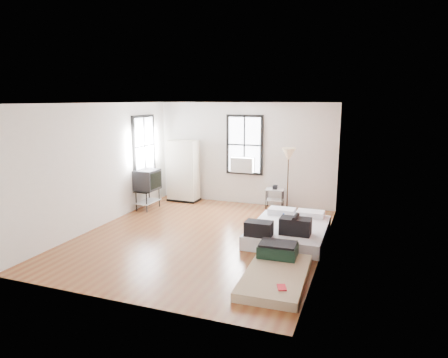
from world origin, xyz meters
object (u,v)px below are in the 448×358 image
at_px(mattress_bare, 276,269).
at_px(tv_stand, 147,181).
at_px(mattress_main, 288,230).
at_px(floor_lamp, 289,157).
at_px(wardrobe, 183,171).
at_px(side_table, 275,193).

bearing_deg(mattress_bare, tv_stand, 143.12).
bearing_deg(tv_stand, mattress_main, -12.78).
bearing_deg(tv_stand, floor_lamp, 19.48).
height_order(wardrobe, tv_stand, wardrobe).
height_order(wardrobe, side_table, wardrobe).
bearing_deg(mattress_bare, mattress_main, 93.34).
height_order(mattress_bare, side_table, side_table).
distance_m(mattress_bare, tv_stand, 5.08).
height_order(floor_lamp, tv_stand, floor_lamp).
relative_size(side_table, floor_lamp, 0.38).
height_order(wardrobe, floor_lamp, wardrobe).
bearing_deg(mattress_bare, floor_lamp, 96.96).
distance_m(mattress_main, mattress_bare, 1.90).
distance_m(mattress_bare, floor_lamp, 4.28).
relative_size(wardrobe, floor_lamp, 1.06).
height_order(mattress_bare, tv_stand, tv_stand).
height_order(side_table, floor_lamp, floor_lamp).
bearing_deg(floor_lamp, wardrobe, -180.00).
relative_size(wardrobe, tv_stand, 1.64).
relative_size(mattress_main, side_table, 3.29).
distance_m(mattress_main, tv_stand, 4.12).
xyz_separation_m(mattress_main, tv_stand, (-3.96, 0.99, 0.58)).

